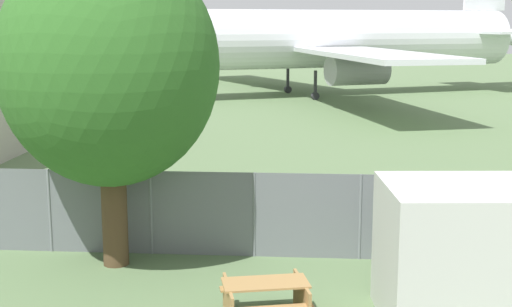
# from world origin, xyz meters

# --- Properties ---
(perimeter_fence) EXTENTS (56.07, 0.07, 2.10)m
(perimeter_fence) POSITION_xyz_m (-0.00, 10.50, 1.05)
(perimeter_fence) COLOR slate
(perimeter_fence) RESTS_ON ground
(airplane) EXTENTS (45.74, 37.62, 12.99)m
(airplane) POSITION_xyz_m (-0.75, 47.35, 4.24)
(airplane) COLOR silver
(airplane) RESTS_ON ground
(portable_cabin) EXTENTS (4.37, 2.92, 2.69)m
(portable_cabin) POSITION_xyz_m (4.81, 7.01, 1.34)
(portable_cabin) COLOR silver
(portable_cabin) RESTS_ON ground
(picnic_bench_near_cabin) EXTENTS (1.92, 1.74, 0.76)m
(picnic_bench_near_cabin) POSITION_xyz_m (0.51, 6.80, 0.47)
(picnic_bench_near_cabin) COLOR #A37A47
(picnic_bench_near_cabin) RESTS_ON ground
(tree_behind_benches) EXTENTS (4.99, 4.99, 7.43)m
(tree_behind_benches) POSITION_xyz_m (-3.22, 9.68, 4.66)
(tree_behind_benches) COLOR #4C3823
(tree_behind_benches) RESTS_ON ground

